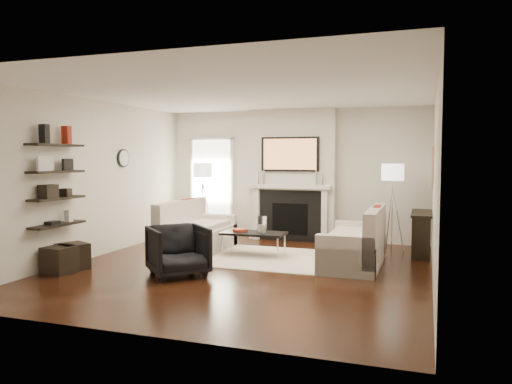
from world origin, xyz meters
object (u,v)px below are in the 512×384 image
(armchair, at_px, (178,248))
(ottoman_near, at_px, (73,256))
(loveseat_right_base, at_px, (353,252))
(loveseat_left_base, at_px, (198,240))
(coffee_table, at_px, (254,233))
(lamp_left_shade, at_px, (203,170))
(lamp_right_shade, at_px, (393,172))

(armchair, height_order, ottoman_near, armchair)
(loveseat_right_base, bearing_deg, loveseat_left_base, 175.38)
(loveseat_left_base, height_order, coffee_table, same)
(loveseat_left_base, xyz_separation_m, armchair, (0.53, -1.73, 0.19))
(armchair, xyz_separation_m, lamp_left_shade, (-1.10, 3.20, 1.05))
(armchair, bearing_deg, ottoman_near, 140.59)
(armchair, height_order, lamp_right_shade, lamp_right_shade)
(lamp_right_shade, xyz_separation_m, ottoman_near, (-4.52, -3.14, -1.25))
(armchair, distance_m, lamp_left_shade, 3.55)
(loveseat_right_base, bearing_deg, coffee_table, 173.48)
(coffee_table, bearing_deg, lamp_left_shade, 138.05)
(loveseat_right_base, xyz_separation_m, lamp_right_shade, (0.49, 1.47, 1.24))
(armchair, bearing_deg, coffee_table, 26.64)
(loveseat_left_base, bearing_deg, ottoman_near, -122.12)
(loveseat_right_base, height_order, ottoman_near, loveseat_right_base)
(lamp_left_shade, height_order, lamp_right_shade, same)
(loveseat_left_base, relative_size, loveseat_right_base, 1.00)
(coffee_table, xyz_separation_m, armchair, (-0.56, -1.70, -0.00))
(loveseat_right_base, bearing_deg, lamp_right_shade, 71.65)
(ottoman_near, bearing_deg, loveseat_right_base, 22.54)
(coffee_table, relative_size, ottoman_near, 2.75)
(armchair, height_order, lamp_left_shade, lamp_left_shade)
(lamp_left_shade, bearing_deg, loveseat_right_base, -26.45)
(ottoman_near, bearing_deg, lamp_right_shade, 34.82)
(ottoman_near, bearing_deg, coffee_table, 39.32)
(lamp_left_shade, distance_m, ottoman_near, 3.65)
(coffee_table, distance_m, lamp_left_shade, 2.47)
(loveseat_left_base, bearing_deg, coffee_table, -1.57)
(lamp_left_shade, height_order, ottoman_near, lamp_left_shade)
(armchair, relative_size, ottoman_near, 2.00)
(loveseat_left_base, height_order, lamp_right_shade, lamp_right_shade)
(loveseat_left_base, distance_m, ottoman_near, 2.25)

